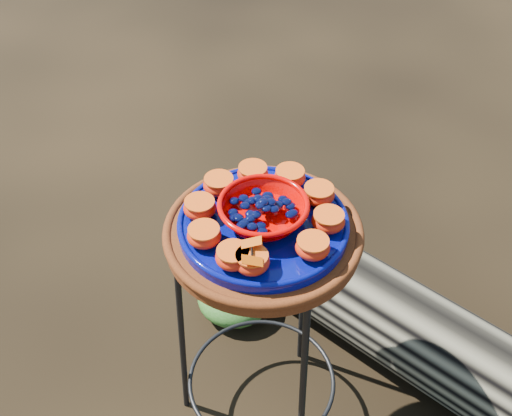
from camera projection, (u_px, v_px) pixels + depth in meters
The scene contains 20 objects.
ground at pixel (261, 408), 1.87m from camera, with size 60.00×60.00×0.00m, color black.
plant_stand at pixel (262, 336), 1.64m from camera, with size 0.44×0.44×0.70m, color black, non-canonical shape.
terracotta_saucer at pixel (263, 235), 1.39m from camera, with size 0.42×0.42×0.03m, color #3C1A09.
cobalt_plate at pixel (263, 225), 1.37m from camera, with size 0.36×0.36×0.02m, color #000847.
red_bowl at pixel (263, 212), 1.34m from camera, with size 0.18×0.18×0.05m, color #D40200, non-canonical shape.
glass_gems at pixel (264, 199), 1.32m from camera, with size 0.14×0.14×0.02m, color black, non-canonical shape.
orange_half_0 at pixel (252, 261), 1.25m from camera, with size 0.07×0.07×0.04m, color red.
orange_half_1 at pixel (313, 247), 1.28m from camera, with size 0.07×0.07×0.04m, color red.
orange_half_2 at pixel (328, 221), 1.33m from camera, with size 0.07×0.07×0.04m, color red.
orange_half_3 at pixel (319, 194), 1.39m from camera, with size 0.07×0.07×0.04m, color red.
orange_half_4 at pixel (290, 177), 1.44m from camera, with size 0.07×0.07×0.04m, color red.
orange_half_5 at pixel (253, 174), 1.44m from camera, with size 0.07×0.07×0.04m, color red.
orange_half_6 at pixel (219, 185), 1.42m from camera, with size 0.07×0.07×0.04m, color red.
orange_half_7 at pixel (200, 208), 1.36m from camera, with size 0.07×0.07×0.04m, color red.
orange_half_8 at pixel (204, 236), 1.30m from camera, with size 0.07×0.07×0.04m, color red.
orange_half_9 at pixel (233, 257), 1.26m from camera, with size 0.07×0.07×0.04m, color red.
butterfly at pixel (252, 252), 1.23m from camera, with size 0.09×0.06×0.02m, color #BD4404, non-canonical shape.
driftwood_log at pixel (457, 359), 1.84m from camera, with size 1.46×0.38×0.27m, color black, non-canonical shape.
foliage_left at pixel (235, 296), 2.11m from camera, with size 0.25×0.25×0.12m, color #1C5210.
foliage_back at pixel (330, 266), 2.19m from camera, with size 0.28×0.28×0.14m, color #1C5210.
Camera 1 is at (0.53, -0.83, 1.70)m, focal length 45.00 mm.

